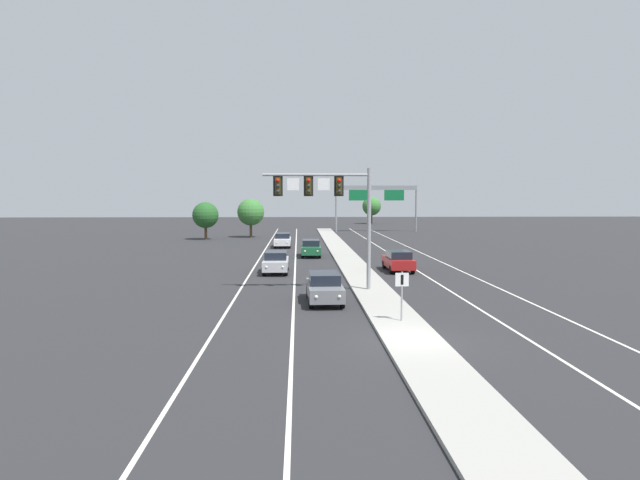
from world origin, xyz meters
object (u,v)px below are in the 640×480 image
at_px(median_sign_post, 402,289).
at_px(tree_far_left_b, 251,212).
at_px(car_oncoming_white, 283,240).
at_px(car_receding_red, 398,260).
at_px(highway_sign_gantry, 376,194).
at_px(overhead_signal_mast, 332,200).
at_px(tree_far_right_a, 372,206).
at_px(car_oncoming_silver, 276,262).
at_px(tree_far_left_a, 206,215).
at_px(car_oncoming_grey, 324,287).
at_px(car_oncoming_green, 311,248).

distance_m(median_sign_post, tree_far_left_b, 52.82).
xyz_separation_m(car_oncoming_white, car_receding_red, (9.36, -20.00, 0.00)).
bearing_deg(median_sign_post, highway_sign_gantry, 82.76).
height_order(overhead_signal_mast, tree_far_right_a, overhead_signal_mast).
bearing_deg(car_oncoming_silver, tree_far_left_b, 97.95).
height_order(car_oncoming_silver, tree_far_left_a, tree_far_left_a).
height_order(car_oncoming_grey, tree_far_right_a, tree_far_right_a).
bearing_deg(car_oncoming_white, car_oncoming_green, -72.88).
xyz_separation_m(median_sign_post, tree_far_left_a, (-16.79, 48.02, 1.65)).
bearing_deg(car_oncoming_silver, car_oncoming_white, 90.22).
height_order(median_sign_post, car_oncoming_silver, median_sign_post).
relative_size(tree_far_right_a, tree_far_left_b, 1.05).
xyz_separation_m(median_sign_post, car_receding_red, (3.02, 17.01, -0.77)).
height_order(median_sign_post, tree_far_left_a, tree_far_left_a).
bearing_deg(car_oncoming_green, tree_far_left_b, 107.83).
bearing_deg(overhead_signal_mast, median_sign_post, -72.43).
bearing_deg(car_oncoming_grey, tree_far_left_b, 99.71).
bearing_deg(median_sign_post, tree_far_left_b, 102.21).
relative_size(car_oncoming_green, highway_sign_gantry, 0.34).
bearing_deg(car_receding_red, car_oncoming_grey, -117.50).
xyz_separation_m(tree_far_right_a, tree_far_left_a, (-27.54, -40.57, -0.46)).
bearing_deg(car_receding_red, tree_far_left_a, 122.56).
xyz_separation_m(highway_sign_gantry, tree_far_left_b, (-19.21, -11.72, -2.65)).
distance_m(car_oncoming_grey, tree_far_left_b, 47.28).
xyz_separation_m(car_oncoming_grey, highway_sign_gantry, (11.24, 58.24, 5.34)).
bearing_deg(tree_far_left_b, median_sign_post, -77.79).
bearing_deg(highway_sign_gantry, tree_far_left_b, -148.61).
xyz_separation_m(car_oncoming_grey, tree_far_left_b, (-7.96, 46.52, 2.69)).
height_order(car_receding_red, tree_far_left_b, tree_far_left_b).
distance_m(median_sign_post, car_receding_red, 17.29).
bearing_deg(car_receding_red, highway_sign_gantry, 83.80).
distance_m(car_oncoming_grey, highway_sign_gantry, 59.56).
distance_m(car_oncoming_grey, car_oncoming_green, 22.37).
height_order(car_receding_red, tree_far_right_a, tree_far_right_a).
bearing_deg(car_oncoming_white, tree_far_left_a, 133.49).
height_order(car_oncoming_grey, car_oncoming_silver, same).
xyz_separation_m(tree_far_left_a, tree_far_left_b, (5.62, 3.57, 0.28)).
bearing_deg(tree_far_right_a, highway_sign_gantry, -96.12).
xyz_separation_m(median_sign_post, car_oncoming_white, (-6.35, 37.02, -0.77)).
bearing_deg(car_oncoming_grey, car_oncoming_green, 90.50).
relative_size(overhead_signal_mast, tree_far_right_a, 1.27).
bearing_deg(car_oncoming_silver, median_sign_post, -69.25).
bearing_deg(car_receding_red, tree_far_right_a, 83.83).
bearing_deg(tree_far_left_a, tree_far_left_b, 32.37).
distance_m(car_receding_red, tree_far_right_a, 72.06).
relative_size(highway_sign_gantry, tree_far_right_a, 2.34).
height_order(overhead_signal_mast, highway_sign_gantry, highway_sign_gantry).
bearing_deg(median_sign_post, car_receding_red, 79.94).
xyz_separation_m(car_oncoming_silver, car_oncoming_white, (-0.08, 20.47, 0.00)).
bearing_deg(tree_far_right_a, car_oncoming_green, -103.02).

